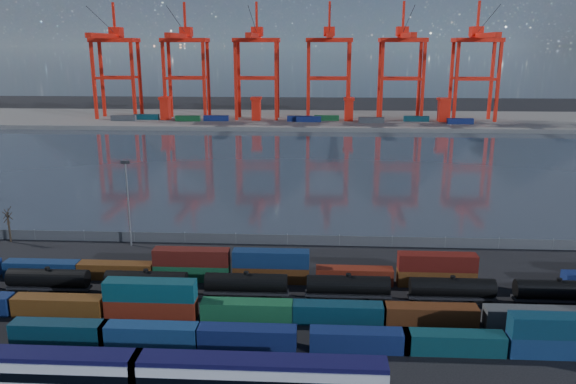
# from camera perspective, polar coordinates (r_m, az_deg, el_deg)

# --- Properties ---
(ground) EXTENTS (700.00, 700.00, 0.00)m
(ground) POSITION_cam_1_polar(r_m,az_deg,el_deg) (82.99, -1.18, -11.98)
(ground) COLOR black
(ground) RESTS_ON ground
(harbor_water) EXTENTS (700.00, 700.00, 0.00)m
(harbor_water) POSITION_cam_1_polar(r_m,az_deg,el_deg) (182.90, 1.31, 2.89)
(harbor_water) COLOR #2A323D
(harbor_water) RESTS_ON ground
(far_quay) EXTENTS (700.00, 70.00, 2.00)m
(far_quay) POSITION_cam_1_polar(r_m,az_deg,el_deg) (286.34, 2.02, 7.34)
(far_quay) COLOR #514F4C
(far_quay) RESTS_ON ground
(passenger_train) EXTENTS (78.82, 3.31, 5.68)m
(passenger_train) POSITION_cam_1_polar(r_m,az_deg,el_deg) (69.79, -25.69, -16.40)
(passenger_train) COLOR silver
(passenger_train) RESTS_ON ground
(container_row_south) EXTENTS (140.22, 2.54, 5.41)m
(container_row_south) POSITION_cam_1_polar(r_m,az_deg,el_deg) (73.72, 11.65, -14.21)
(container_row_south) COLOR #38393D
(container_row_south) RESTS_ON ground
(container_row_mid) EXTENTS (142.54, 2.61, 5.56)m
(container_row_mid) POSITION_cam_1_polar(r_m,az_deg,el_deg) (79.39, 2.57, -11.80)
(container_row_mid) COLOR #393A3D
(container_row_mid) RESTS_ON ground
(container_row_north) EXTENTS (141.29, 2.51, 5.34)m
(container_row_north) POSITION_cam_1_polar(r_m,az_deg,el_deg) (91.89, 9.30, -7.93)
(container_row_north) COLOR navy
(container_row_north) RESTS_ON ground
(tanker_string) EXTENTS (121.49, 2.79, 3.99)m
(tanker_string) POSITION_cam_1_polar(r_m,az_deg,el_deg) (88.26, -9.32, -9.06)
(tanker_string) COLOR black
(tanker_string) RESTS_ON ground
(waterfront_fence) EXTENTS (160.12, 0.12, 2.20)m
(waterfront_fence) POSITION_cam_1_polar(r_m,az_deg,el_deg) (108.36, -0.06, -4.88)
(waterfront_fence) COLOR #595B5E
(waterfront_fence) RESTS_ON ground
(bare_tree) EXTENTS (1.76, 1.84, 7.10)m
(bare_tree) POSITION_cam_1_polar(r_m,az_deg,el_deg) (121.87, -26.50, -3.01)
(bare_tree) COLOR black
(bare_tree) RESTS_ON ground
(yard_light_mast) EXTENTS (1.60, 0.40, 16.60)m
(yard_light_mast) POSITION_cam_1_polar(r_m,az_deg,el_deg) (109.80, -15.95, -0.66)
(yard_light_mast) COLOR slate
(yard_light_mast) RESTS_ON ground
(gantry_cranes) EXTENTS (197.20, 42.62, 57.71)m
(gantry_cranes) POSITION_cam_1_polar(r_m,az_deg,el_deg) (277.79, 0.46, 14.24)
(gantry_cranes) COLOR red
(gantry_cranes) RESTS_ON ground
(quay_containers) EXTENTS (172.58, 10.99, 2.60)m
(quay_containers) POSITION_cam_1_polar(r_m,az_deg,el_deg) (272.09, -0.37, 7.46)
(quay_containers) COLOR navy
(quay_containers) RESTS_ON far_quay
(straddle_carriers) EXTENTS (140.00, 7.00, 11.10)m
(straddle_carriers) POSITION_cam_1_polar(r_m,az_deg,el_deg) (275.68, 1.47, 8.49)
(straddle_carriers) COLOR red
(straddle_carriers) RESTS_ON far_quay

